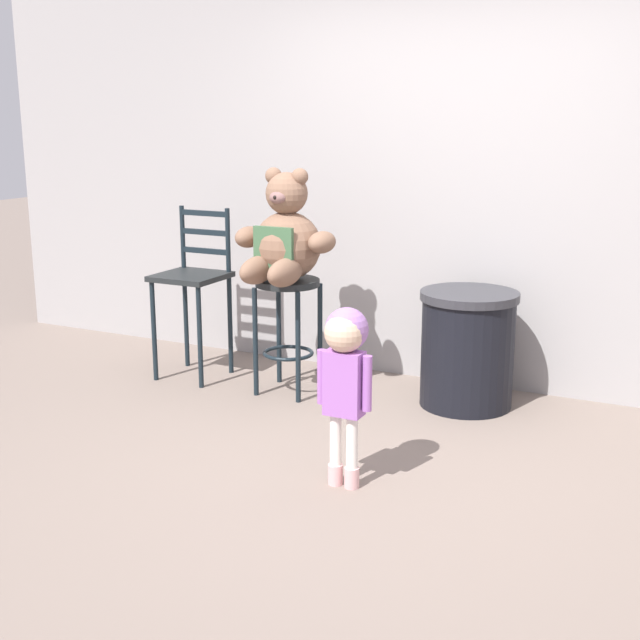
{
  "coord_description": "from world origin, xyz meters",
  "views": [
    {
      "loc": [
        1.59,
        -3.52,
        1.73
      ],
      "look_at": [
        -0.42,
        0.53,
        0.62
      ],
      "focal_mm": 47.5,
      "sensor_mm": 36.0,
      "label": 1
    }
  ],
  "objects_px": {
    "bar_chair_empty": "(194,283)",
    "bar_stool_with_teddy": "(288,312)",
    "teddy_bear": "(285,240)",
    "trash_bin": "(467,349)",
    "child_walking": "(345,359)"
  },
  "relations": [
    {
      "from": "bar_chair_empty",
      "to": "bar_stool_with_teddy",
      "type": "bearing_deg",
      "value": -2.67
    },
    {
      "from": "teddy_bear",
      "to": "bar_chair_empty",
      "type": "bearing_deg",
      "value": 174.7
    },
    {
      "from": "bar_chair_empty",
      "to": "trash_bin",
      "type": "bearing_deg",
      "value": 7.08
    },
    {
      "from": "child_walking",
      "to": "bar_chair_empty",
      "type": "distance_m",
      "value": 1.99
    },
    {
      "from": "trash_bin",
      "to": "teddy_bear",
      "type": "bearing_deg",
      "value": -164.91
    },
    {
      "from": "child_walking",
      "to": "bar_chair_empty",
      "type": "xyz_separation_m",
      "value": [
        -1.63,
        1.15,
        0.01
      ]
    },
    {
      "from": "bar_stool_with_teddy",
      "to": "bar_chair_empty",
      "type": "relative_size",
      "value": 0.65
    },
    {
      "from": "teddy_bear",
      "to": "trash_bin",
      "type": "xyz_separation_m",
      "value": [
        1.08,
        0.29,
        -0.62
      ]
    },
    {
      "from": "bar_stool_with_teddy",
      "to": "trash_bin",
      "type": "relative_size",
      "value": 1.04
    },
    {
      "from": "teddy_bear",
      "to": "child_walking",
      "type": "distance_m",
      "value": 1.45
    },
    {
      "from": "trash_bin",
      "to": "bar_chair_empty",
      "type": "distance_m",
      "value": 1.85
    },
    {
      "from": "bar_stool_with_teddy",
      "to": "child_walking",
      "type": "distance_m",
      "value": 1.44
    },
    {
      "from": "child_walking",
      "to": "trash_bin",
      "type": "relative_size",
      "value": 1.23
    },
    {
      "from": "child_walking",
      "to": "bar_stool_with_teddy",
      "type": "bearing_deg",
      "value": 154.08
    },
    {
      "from": "bar_stool_with_teddy",
      "to": "trash_bin",
      "type": "xyz_separation_m",
      "value": [
        1.08,
        0.26,
        -0.17
      ]
    }
  ]
}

